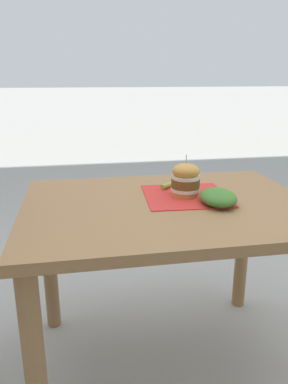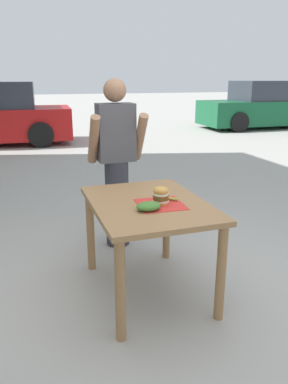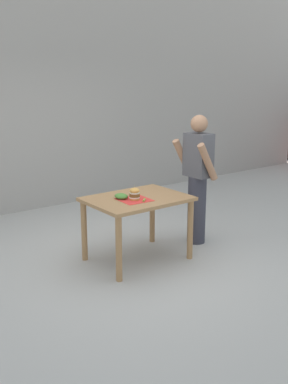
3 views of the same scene
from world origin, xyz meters
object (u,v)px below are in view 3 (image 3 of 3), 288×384
object	(u,v)px
sandwich	(135,194)
side_salad	(121,196)
pickle_spear	(144,200)
patio_table	(137,207)
diner_across_table	(197,178)

from	to	relation	value
sandwich	side_salad	bearing A→B (deg)	-143.83
sandwich	pickle_spear	bearing A→B (deg)	21.89
patio_table	diner_across_table	bearing A→B (deg)	90.05
patio_table	side_salad	bearing A→B (deg)	-108.44
patio_table	diner_across_table	size ratio (longest dim) A/B	0.68
side_salad	sandwich	bearing A→B (deg)	36.17
patio_table	sandwich	distance (m)	0.23
sandwich	pickle_spear	world-z (taller)	sandwich
pickle_spear	side_salad	bearing A→B (deg)	-150.09
pickle_spear	diner_across_table	distance (m)	1.03
pickle_spear	patio_table	bearing A→B (deg)	167.39
sandwich	pickle_spear	distance (m)	0.14
sandwich	side_salad	size ratio (longest dim) A/B	0.97
patio_table	pickle_spear	xyz separation A→B (m)	(0.19, -0.04, 0.14)
sandwich	side_salad	world-z (taller)	sandwich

